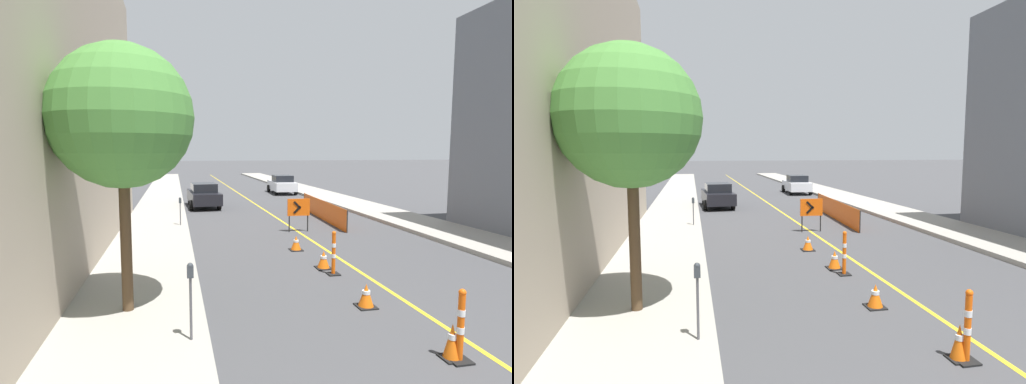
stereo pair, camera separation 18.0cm
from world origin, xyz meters
The scene contains 16 objects.
lane_stripe centered at (0.00, 30.84, 0.00)m, with size 0.12×61.67×0.01m.
sidewalk_left centered at (-6.37, 30.84, 0.09)m, with size 3.00×61.67×0.17m.
sidewalk_right centered at (6.37, 30.84, 0.09)m, with size 3.00×61.67×0.17m.
traffic_cone_second centered at (-0.74, 5.66, 0.32)m, with size 0.36×0.36×0.65m.
traffic_cone_third centered at (-1.11, 8.14, 0.28)m, with size 0.45×0.45×0.56m.
traffic_cone_fourth centered at (-0.95, 11.28, 0.27)m, with size 0.47×0.47×0.56m.
traffic_cone_fifth centered at (-1.11, 13.66, 0.26)m, with size 0.47×0.47×0.54m.
delineator_post_front centered at (-0.66, 5.57, 0.57)m, with size 0.37×0.37×1.30m.
delineator_post_rear centered at (-0.90, 10.63, 0.58)m, with size 0.36×0.36×1.31m.
arrow_barricade_primary centered at (0.02, 16.92, 1.06)m, with size 1.03×0.12×1.51m.
safety_mesh_fence centered at (2.30, 19.89, 0.51)m, with size 0.53×7.49×1.02m.
parked_car_curb_near centered at (-3.61, 25.76, 0.80)m, with size 2.03×4.39×1.59m.
parked_car_curb_mid centered at (3.66, 33.01, 0.80)m, with size 2.03×4.39×1.59m.
parking_meter_near_curb centered at (-5.22, 6.97, 1.20)m, with size 0.12×0.11×1.46m.
parking_meter_far_curb centered at (-5.22, 18.73, 1.11)m, with size 0.12×0.11×1.32m.
street_tree_left_near centered at (-6.52, 8.67, 4.36)m, with size 3.03×3.03×5.71m.
Camera 2 is at (-5.30, -0.25, 3.66)m, focal length 28.00 mm.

